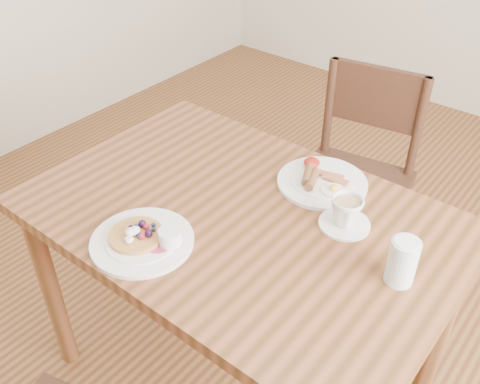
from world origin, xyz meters
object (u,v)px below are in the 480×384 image
at_px(dining_table, 240,239).
at_px(pancake_plate, 144,239).
at_px(water_glass, 402,262).
at_px(chair_far, 355,171).
at_px(breakfast_plate, 321,181).
at_px(teacup_saucer, 346,214).

distance_m(dining_table, pancake_plate, 0.30).
relative_size(dining_table, water_glass, 9.91).
distance_m(chair_far, breakfast_plate, 0.56).
xyz_separation_m(pancake_plate, water_glass, (0.57, 0.29, 0.05)).
distance_m(chair_far, pancake_plate, 1.04).
relative_size(dining_table, breakfast_plate, 4.44).
bearing_deg(teacup_saucer, dining_table, -152.61).
bearing_deg(teacup_saucer, water_glass, -25.79).
bearing_deg(dining_table, pancake_plate, -113.70).
xyz_separation_m(chair_far, teacup_saucer, (0.26, -0.61, 0.30)).
relative_size(dining_table, pancake_plate, 4.44).
bearing_deg(water_glass, dining_table, -175.71).
height_order(dining_table, pancake_plate, pancake_plate).
height_order(dining_table, breakfast_plate, breakfast_plate).
relative_size(chair_far, pancake_plate, 3.26).
xyz_separation_m(dining_table, water_glass, (0.46, 0.03, 0.16)).
bearing_deg(chair_far, pancake_plate, 74.46).
distance_m(chair_far, teacup_saucer, 0.72).
bearing_deg(chair_far, teacup_saucer, 104.04).
relative_size(breakfast_plate, water_glass, 2.23).
xyz_separation_m(dining_table, teacup_saucer, (0.26, 0.13, 0.14)).
bearing_deg(pancake_plate, chair_far, 83.90).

